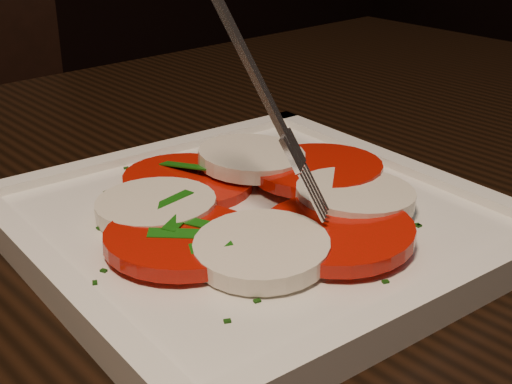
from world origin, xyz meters
TOP-DOWN VIEW (x-y plane):
  - table at (-0.26, 0.12)m, footprint 1.30×0.96m
  - plate at (-0.29, 0.07)m, footprint 0.29×0.29m
  - caprese_salad at (-0.29, 0.07)m, footprint 0.23×0.22m
  - fork at (-0.32, 0.05)m, footprint 0.08×0.08m

SIDE VIEW (x-z plane):
  - table at x=-0.26m, z-range 0.28..1.03m
  - plate at x=-0.29m, z-range 0.75..0.76m
  - caprese_salad at x=-0.29m, z-range 0.76..0.79m
  - fork at x=-0.32m, z-range 0.78..0.94m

